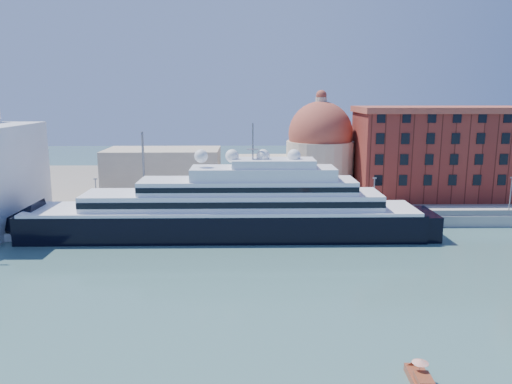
{
  "coord_description": "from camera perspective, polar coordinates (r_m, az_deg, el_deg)",
  "views": [
    {
      "loc": [
        2.45,
        -74.53,
        28.7
      ],
      "look_at": [
        4.14,
        18.0,
        10.22
      ],
      "focal_mm": 35.0,
      "sensor_mm": 36.0,
      "label": 1
    }
  ],
  "objects": [
    {
      "name": "superyacht",
      "position": [
        100.72,
        -5.23,
        -2.59
      ],
      "size": [
        89.47,
        12.4,
        26.74
      ],
      "color": "black",
      "rests_on": "ground"
    },
    {
      "name": "warehouse",
      "position": [
        136.7,
        20.27,
        4.33
      ],
      "size": [
        43.0,
        19.0,
        23.25
      ],
      "color": "maroon",
      "rests_on": "land"
    },
    {
      "name": "lamp_posts",
      "position": [
        109.49,
        -8.97,
        1.23
      ],
      "size": [
        120.8,
        2.4,
        18.0
      ],
      "color": "slate",
      "rests_on": "quay"
    },
    {
      "name": "ground",
      "position": [
        79.9,
        -2.78,
        -9.77
      ],
      "size": [
        400.0,
        400.0,
        0.0
      ],
      "primitive_type": "plane",
      "color": "#375F5E",
      "rests_on": "ground"
    },
    {
      "name": "land",
      "position": [
        152.09,
        -1.95,
        0.79
      ],
      "size": [
        260.0,
        72.0,
        2.0
      ],
      "primitive_type": "cube",
      "color": "slate",
      "rests_on": "ground"
    },
    {
      "name": "church",
      "position": [
        133.49,
        0.65,
        3.63
      ],
      "size": [
        66.0,
        18.0,
        25.5
      ],
      "color": "beige",
      "rests_on": "land"
    },
    {
      "name": "water_taxi",
      "position": [
        55.44,
        18.35,
        -19.73
      ],
      "size": [
        2.16,
        5.73,
        2.68
      ],
      "rotation": [
        0.0,
        0.0,
        -0.05
      ],
      "color": "brown",
      "rests_on": "ground"
    },
    {
      "name": "quay",
      "position": [
        111.97,
        -2.27,
        -2.91
      ],
      "size": [
        180.0,
        10.0,
        2.5
      ],
      "primitive_type": "cube",
      "color": "gray",
      "rests_on": "ground"
    },
    {
      "name": "quay_fence",
      "position": [
        107.16,
        -2.33,
        -2.54
      ],
      "size": [
        180.0,
        0.1,
        1.2
      ],
      "primitive_type": "cube",
      "color": "slate",
      "rests_on": "quay"
    }
  ]
}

